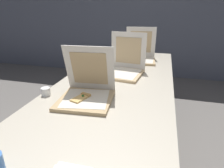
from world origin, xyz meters
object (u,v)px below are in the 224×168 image
table (115,88)px  pizza_box_front (86,93)px  cup_white_near_left (46,92)px  cup_white_far (103,64)px  cup_white_mid (85,76)px  pizza_box_back (140,56)px  pizza_box_middle (124,68)px

table → pizza_box_front: pizza_box_front is taller
cup_white_near_left → cup_white_far: bearing=77.1°
cup_white_mid → cup_white_near_left: size_ratio=1.00×
table → pizza_box_back: pizza_box_back is taller
cup_white_far → pizza_box_back: bearing=44.4°
cup_white_far → pizza_box_middle: bearing=-35.0°
pizza_box_back → cup_white_mid: 0.81m
pizza_box_front → table: bearing=67.4°
pizza_box_middle → cup_white_mid: pizza_box_middle is taller
cup_white_mid → cup_white_near_left: 0.39m
pizza_box_back → cup_white_far: size_ratio=6.01×
pizza_box_front → pizza_box_middle: bearing=72.5°
cup_white_mid → cup_white_near_left: bearing=-111.7°
cup_white_mid → cup_white_far: bearing=85.5°
cup_white_near_left → cup_white_far: 0.78m
cup_white_far → pizza_box_front: bearing=-80.8°
pizza_box_middle → cup_white_near_left: size_ratio=6.16×
pizza_box_middle → cup_white_near_left: 0.72m
pizza_box_front → cup_white_far: pizza_box_front is taller
table → cup_white_far: bearing=119.4°
pizza_box_front → cup_white_near_left: bearing=176.4°
pizza_box_middle → cup_white_far: bearing=151.9°
pizza_box_middle → cup_white_far: pizza_box_middle is taller
pizza_box_middle → pizza_box_back: 0.51m
pizza_box_front → pizza_box_middle: (0.13, 0.58, 0.00)m
table → cup_white_near_left: cup_white_near_left is taller
pizza_box_front → pizza_box_back: size_ratio=0.99×
pizza_box_back → cup_white_mid: size_ratio=6.01×
pizza_box_back → pizza_box_middle: bearing=-104.8°
pizza_box_back → cup_white_near_left: pizza_box_back is taller
pizza_box_back → cup_white_mid: bearing=-122.1°
table → pizza_box_front: (-0.11, -0.34, 0.09)m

